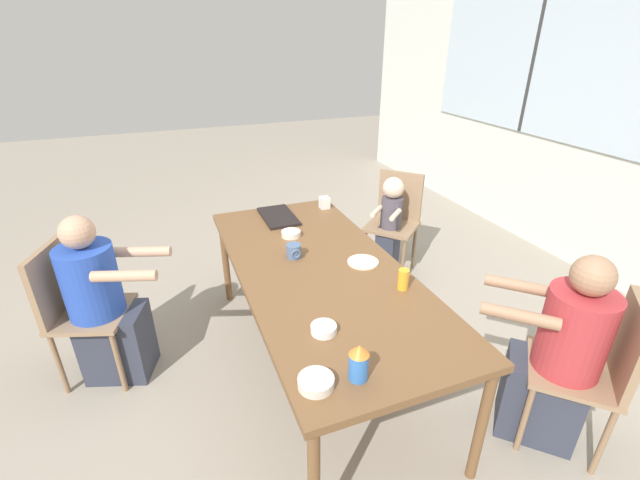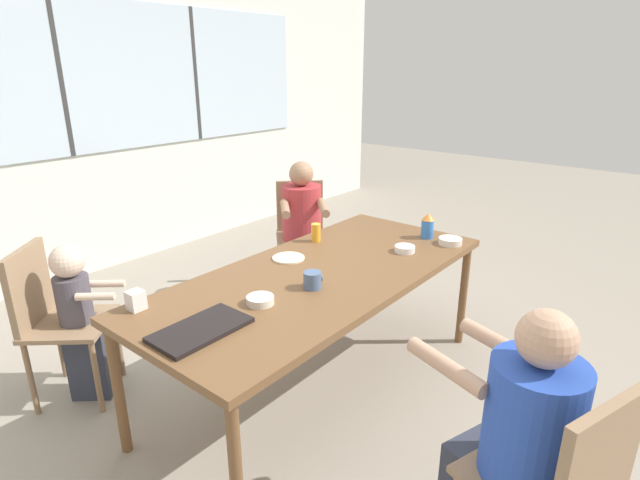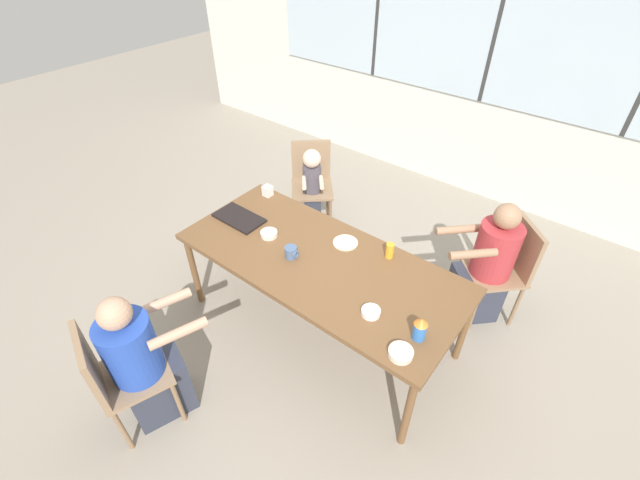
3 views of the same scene
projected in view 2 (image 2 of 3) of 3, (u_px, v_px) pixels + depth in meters
The scene contains 17 objects.
ground_plane at pixel (320, 386), 2.90m from camera, with size 16.00×16.00×0.00m, color gray.
wall_back_with_windows at pixel (63, 110), 4.02m from camera, with size 8.40×0.08×2.80m.
dining_table at pixel (320, 280), 2.67m from camera, with size 2.06×0.91×0.72m.
chair_for_man_blue_shirt at pixel (301, 225), 4.07m from camera, with size 0.57×0.57×0.88m.
chair_for_toddler at pixel (51, 310), 2.66m from camera, with size 0.56×0.56×0.88m.
person_woman_green_shirt at pixel (515, 461), 1.72m from camera, with size 0.47×0.62×1.07m.
person_man_blue_shirt at pixel (302, 237), 3.93m from camera, with size 0.61×0.61×1.07m.
person_toddler at pixel (82, 324), 2.70m from camera, with size 0.35×0.36×0.89m.
food_tray_dark at pixel (201, 329), 2.06m from camera, with size 0.40×0.22×0.02m.
coffee_mug at pixel (313, 280), 2.45m from camera, with size 0.09×0.09×0.08m.
sippy_cup at pixel (428, 225), 3.15m from camera, with size 0.08×0.08×0.16m.
juice_glass at pixel (316, 233), 3.10m from camera, with size 0.06×0.06×0.11m.
milk_carton_small at pixel (136, 300), 2.24m from camera, with size 0.07×0.07×0.09m.
bowl_white_shallow at pixel (260, 300), 2.29m from camera, with size 0.13×0.13×0.04m.
bowl_cereal at pixel (450, 241), 3.06m from camera, with size 0.14×0.14×0.04m.
bowl_fruit at pixel (405, 249), 2.93m from camera, with size 0.12×0.12×0.04m.
plate_tortillas at pixel (288, 258), 2.83m from camera, with size 0.18×0.18×0.01m.
Camera 2 is at (-1.89, -1.55, 1.77)m, focal length 28.00 mm.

